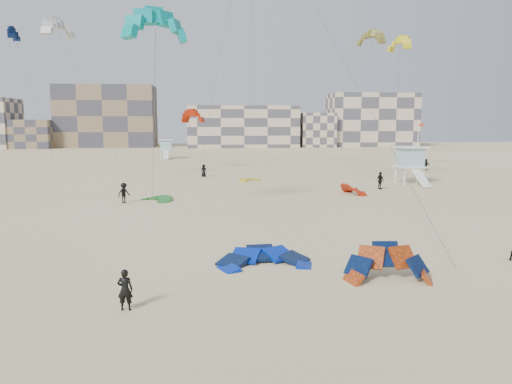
{
  "coord_description": "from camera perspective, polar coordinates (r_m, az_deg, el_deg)",
  "views": [
    {
      "loc": [
        -0.35,
        -19.39,
        7.18
      ],
      "look_at": [
        2.1,
        6.0,
        3.63
      ],
      "focal_mm": 35.0,
      "sensor_mm": 36.0,
      "label": 1
    }
  ],
  "objects": [
    {
      "name": "ground",
      "position": [
        20.68,
        -4.3,
        -12.42
      ],
      "size": [
        320.0,
        320.0,
        0.0
      ],
      "primitive_type": "plane",
      "color": "beige",
      "rests_on": "ground"
    },
    {
      "name": "kite_ground_blue",
      "position": [
        25.64,
        1.03,
        -8.34
      ],
      "size": [
        5.21,
        5.45,
        2.62
      ],
      "primitive_type": null,
      "rotation": [
        0.28,
        0.0,
        0.09
      ],
      "color": "#001FBF",
      "rests_on": "ground"
    },
    {
      "name": "kite_ground_orange",
      "position": [
        24.04,
        14.91,
        -9.73
      ],
      "size": [
        4.34,
        4.27,
        4.05
      ],
      "primitive_type": null,
      "rotation": [
        0.91,
        0.0,
        -0.08
      ],
      "color": "#E34515",
      "rests_on": "ground"
    },
    {
      "name": "kite_ground_green",
      "position": [
        47.33,
        -11.16,
        -0.95
      ],
      "size": [
        4.63,
        4.59,
        1.29
      ],
      "primitive_type": null,
      "rotation": [
        0.18,
        0.0,
        -0.91
      ],
      "color": "#1A7E23",
      "rests_on": "ground"
    },
    {
      "name": "kite_ground_red_far",
      "position": [
        51.51,
        10.99,
        -0.23
      ],
      "size": [
        4.08,
        3.96,
        3.13
      ],
      "primitive_type": null,
      "rotation": [
        0.64,
        0.0,
        1.82
      ],
      "color": "red",
      "rests_on": "ground"
    },
    {
      "name": "kite_ground_yellow",
      "position": [
        62.34,
        -0.77,
        1.31
      ],
      "size": [
        4.29,
        4.31,
        0.56
      ],
      "primitive_type": null,
      "rotation": [
        0.05,
        0.0,
        0.71
      ],
      "color": "yellow",
      "rests_on": "ground"
    },
    {
      "name": "kitesurfer_main",
      "position": [
        20.17,
        -14.74,
        -10.75
      ],
      "size": [
        0.62,
        0.43,
        1.63
      ],
      "primitive_type": "imported",
      "rotation": [
        0.0,
        0.0,
        3.08
      ],
      "color": "black",
      "rests_on": "ground"
    },
    {
      "name": "kitesurfer_c",
      "position": [
        46.37,
        -14.86,
        -0.11
      ],
      "size": [
        1.35,
        1.27,
        1.83
      ],
      "primitive_type": "imported",
      "rotation": [
        0.0,
        0.0,
        0.67
      ],
      "color": "black",
      "rests_on": "ground"
    },
    {
      "name": "kitesurfer_d",
      "position": [
        55.84,
        14.02,
        1.28
      ],
      "size": [
        0.82,
        1.2,
        1.89
      ],
      "primitive_type": "imported",
      "rotation": [
        0.0,
        0.0,
        1.93
      ],
      "color": "black",
      "rests_on": "ground"
    },
    {
      "name": "kitesurfer_e",
      "position": [
        66.89,
        -5.99,
        2.45
      ],
      "size": [
        0.93,
        0.71,
        1.69
      ],
      "primitive_type": "imported",
      "rotation": [
        0.0,
        0.0,
        0.23
      ],
      "color": "black",
      "rests_on": "ground"
    },
    {
      "name": "kitesurfer_f",
      "position": [
        79.89,
        18.83,
        2.98
      ],
      "size": [
        1.17,
        1.7,
        1.76
      ],
      "primitive_type": "imported",
      "rotation": [
        0.0,
        0.0,
        -1.12
      ],
      "color": "black",
      "rests_on": "ground"
    },
    {
      "name": "kite_fly_teal_a",
      "position": [
        38.61,
        -11.4,
        17.91
      ],
      "size": [
        5.99,
        7.26,
        14.74
      ],
      "rotation": [
        0.0,
        0.0,
        0.41
      ],
      "color": "#00ACA4",
      "rests_on": "ground"
    },
    {
      "name": "kite_fly_grey",
      "position": [
        62.04,
        -21.7,
        16.87
      ],
      "size": [
        11.91,
        14.06,
        18.07
      ],
      "rotation": [
        0.0,
        0.0,
        1.05
      ],
      "color": "#BCBCBC",
      "rests_on": "ground"
    },
    {
      "name": "kite_fly_olive",
      "position": [
        61.14,
        12.99,
        16.69
      ],
      "size": [
        4.76,
        10.74,
        17.08
      ],
      "rotation": [
        0.0,
        0.0,
        -0.85
      ],
      "color": "olive",
      "rests_on": "ground"
    },
    {
      "name": "kite_fly_yellow",
      "position": [
        77.64,
        16.08,
        15.87
      ],
      "size": [
        5.14,
        5.09,
        18.82
      ],
      "rotation": [
        0.0,
        0.0,
        -1.2
      ],
      "color": "yellow",
      "rests_on": "ground"
    },
    {
      "name": "kite_fly_navy",
      "position": [
        75.81,
        -25.97,
        15.86
      ],
      "size": [
        8.54,
        8.83,
        18.68
      ],
      "rotation": [
        0.0,
        0.0,
        1.68
      ],
      "color": "#081D3C",
      "rests_on": "ground"
    },
    {
      "name": "kite_fly_red",
      "position": [
        76.99,
        -7.24,
        8.47
      ],
      "size": [
        6.34,
        5.41,
        8.51
      ],
      "rotation": [
        0.0,
        0.0,
        2.46
      ],
      "color": "red",
      "rests_on": "ground"
    },
    {
      "name": "lifeguard_tower_near",
      "position": [
        61.73,
        17.2,
        2.94
      ],
      "size": [
        3.32,
        6.13,
        4.42
      ],
      "rotation": [
        0.0,
        0.0,
        0.06
      ],
      "color": "white",
      "rests_on": "ground"
    },
    {
      "name": "lifeguard_tower_far",
      "position": [
        102.12,
        -10.23,
        4.84
      ],
      "size": [
        2.84,
        5.3,
        3.84
      ],
      "rotation": [
        0.0,
        0.0,
        0.04
      ],
      "color": "white",
      "rests_on": "ground"
    },
    {
      "name": "flagpole",
      "position": [
        60.91,
        18.01,
        4.45
      ],
      "size": [
        0.6,
        0.09,
        7.4
      ],
      "color": "white",
      "rests_on": "ground"
    },
    {
      "name": "condo_west_b",
      "position": [
        156.24,
        -16.64,
        8.27
      ],
      "size": [
        28.0,
        14.0,
        18.0
      ],
      "primitive_type": "cube",
      "color": "#836B4F",
      "rests_on": "ground"
    },
    {
      "name": "condo_mid",
      "position": [
        149.76,
        -1.57,
        7.47
      ],
      "size": [
        32.0,
        16.0,
        12.0
      ],
      "primitive_type": "cube",
      "color": "beige",
      "rests_on": "ground"
    },
    {
      "name": "condo_east",
      "position": [
        159.55,
        13.0,
        8.02
      ],
      "size": [
        26.0,
        14.0,
        16.0
      ],
      "primitive_type": "cube",
      "color": "beige",
      "rests_on": "ground"
    },
    {
      "name": "condo_fill_left",
      "position": [
        155.56,
        -24.28,
        6.06
      ],
      "size": [
        12.0,
        10.0,
        8.0
      ],
      "primitive_type": "cube",
      "color": "#836B4F",
      "rests_on": "ground"
    },
    {
      "name": "condo_fill_right",
      "position": [
        150.92,
        6.91,
        7.04
      ],
      "size": [
        10.0,
        10.0,
        10.0
      ],
      "primitive_type": "cube",
      "color": "beige",
      "rests_on": "ground"
    }
  ]
}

